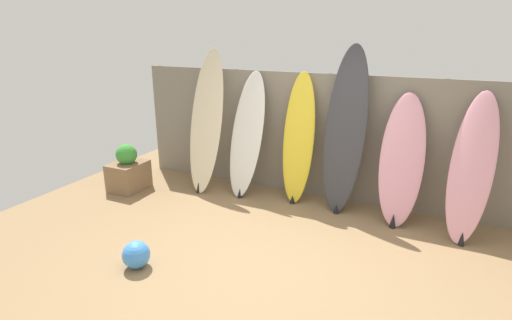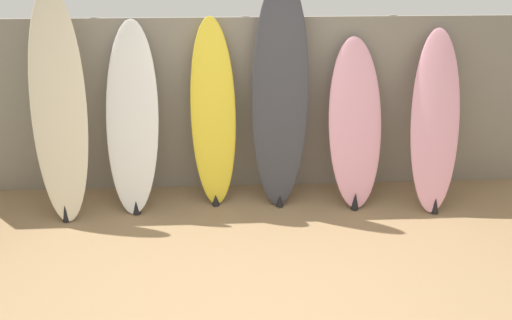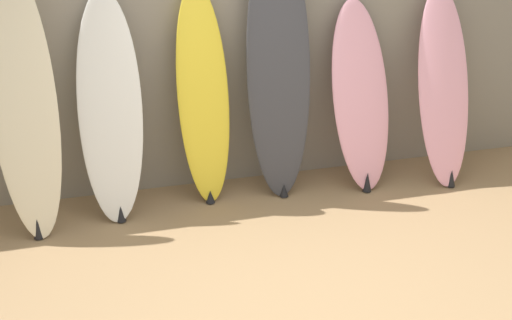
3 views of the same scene
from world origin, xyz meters
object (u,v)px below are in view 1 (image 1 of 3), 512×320
surfboard_white_1 (247,135)px  surfboard_pink_4 (402,161)px  planter_box (128,171)px  surfboard_charcoal_3 (345,131)px  surfboard_cream_0 (206,122)px  surfboard_yellow_2 (299,139)px  surfboard_pink_5 (472,168)px  beach_ball (136,255)px

surfboard_white_1 → surfboard_pink_4: bearing=-0.3°
planter_box → surfboard_charcoal_3: bearing=13.0°
surfboard_cream_0 → surfboard_yellow_2: 1.44m
surfboard_white_1 → surfboard_pink_5: (2.94, -0.07, -0.05)m
surfboard_pink_4 → beach_ball: surfboard_pink_4 is taller
surfboard_charcoal_3 → surfboard_pink_5: bearing=-4.4°
surfboard_cream_0 → planter_box: 1.44m
planter_box → surfboard_white_1: bearing=21.8°
surfboard_charcoal_3 → surfboard_pink_4: 0.80m
planter_box → beach_ball: bearing=-46.1°
surfboard_charcoal_3 → beach_ball: 2.98m
surfboard_cream_0 → surfboard_pink_4: (2.82, 0.05, -0.23)m
surfboard_yellow_2 → surfboard_charcoal_3: bearing=-2.4°
surfboard_yellow_2 → beach_ball: surfboard_yellow_2 is taller
surfboard_charcoal_3 → planter_box: size_ratio=3.06×
surfboard_white_1 → surfboard_charcoal_3: (1.42, 0.04, 0.21)m
surfboard_white_1 → planter_box: bearing=-158.2°
surfboard_cream_0 → surfboard_white_1: 0.67m
surfboard_charcoal_3 → surfboard_pink_4: size_ratio=1.35×
surfboard_cream_0 → surfboard_white_1: surfboard_cream_0 is taller
planter_box → surfboard_pink_4: bearing=9.8°
surfboard_charcoal_3 → surfboard_white_1: bearing=-178.3°
surfboard_white_1 → beach_ball: size_ratio=6.28×
surfboard_white_1 → surfboard_pink_4: size_ratio=1.10×
surfboard_white_1 → surfboard_charcoal_3: surfboard_charcoal_3 is taller
beach_ball → planter_box: bearing=133.9°
surfboard_cream_0 → beach_ball: (0.52, -2.26, -0.90)m
surfboard_cream_0 → surfboard_pink_4: 2.83m
surfboard_white_1 → surfboard_pink_5: 2.94m
surfboard_white_1 → surfboard_cream_0: bearing=-174.6°
surfboard_white_1 → surfboard_pink_4: surfboard_white_1 is taller
surfboard_white_1 → surfboard_pink_5: surfboard_white_1 is taller
surfboard_white_1 → surfboard_charcoal_3: size_ratio=0.82×
surfboard_yellow_2 → surfboard_pink_4: bearing=-3.3°
surfboard_pink_4 → beach_ball: (-2.30, -2.31, -0.67)m
surfboard_charcoal_3 → beach_ball: size_ratio=7.68×
surfboard_cream_0 → planter_box: bearing=-149.5°
surfboard_yellow_2 → planter_box: size_ratio=2.54×
surfboard_yellow_2 → surfboard_pink_4: 1.40m
surfboard_yellow_2 → beach_ball: size_ratio=6.36×
surfboard_cream_0 → beach_ball: size_ratio=7.36×
surfboard_yellow_2 → surfboard_pink_5: 2.17m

